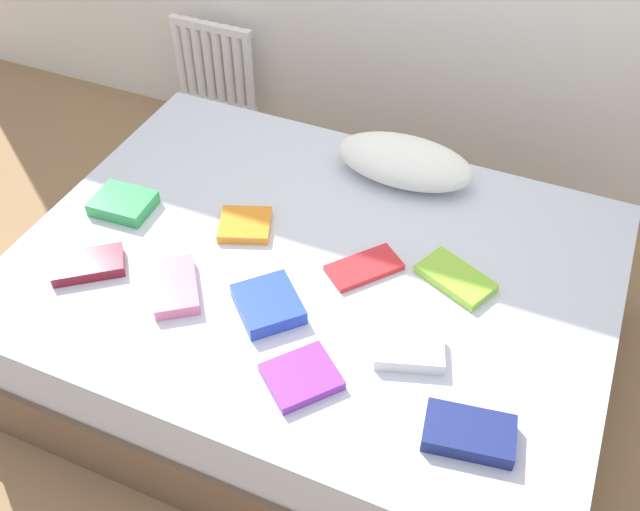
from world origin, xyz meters
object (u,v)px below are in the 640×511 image
pillow (405,161)px  textbook_green (123,204)px  radiator (214,66)px  textbook_purple (302,377)px  textbook_pink (175,286)px  textbook_white (409,350)px  textbook_navy (469,433)px  textbook_red (364,268)px  textbook_blue (268,304)px  textbook_maroon (88,265)px  textbook_orange (245,225)px  bed (314,311)px  textbook_lime (456,278)px

pillow → textbook_green: bearing=-146.6°
radiator → pillow: pillow is taller
textbook_purple → radiator: bearing=76.7°
textbook_pink → textbook_white: bearing=58.1°
pillow → textbook_navy: bearing=-62.5°
textbook_red → textbook_blue: bearing=-177.3°
textbook_pink → textbook_purple: textbook_pink is taller
textbook_maroon → textbook_green: bearing=65.8°
textbook_white → radiator: bearing=117.8°
radiator → textbook_white: bearing=-44.2°
pillow → textbook_white: bearing=-70.2°
textbook_orange → textbook_purple: (0.45, -0.51, -0.00)m
bed → textbook_orange: bearing=169.4°
textbook_maroon → textbook_navy: bearing=-42.5°
pillow → textbook_purple: bearing=-88.1°
textbook_white → textbook_pink: size_ratio=0.85×
textbook_green → textbook_purple: (0.90, -0.43, -0.01)m
bed → textbook_white: 0.56m
pillow → textbook_white: pillow is taller
textbook_maroon → textbook_red: bearing=-14.0°
textbook_navy → textbook_green: bearing=153.4°
textbook_orange → textbook_blue: textbook_blue is taller
pillow → textbook_orange: size_ratio=2.96×
radiator → textbook_pink: radiator is taller
textbook_orange → textbook_red: textbook_orange is taller
bed → textbook_green: (-0.74, -0.03, 0.28)m
textbook_orange → textbook_maroon: bearing=-155.5°
textbook_orange → textbook_white: (0.70, -0.31, 0.01)m
textbook_navy → textbook_maroon: 1.32m
radiator → textbook_white: radiator is taller
textbook_pink → textbook_navy: 1.01m
textbook_purple → textbook_navy: 0.49m
bed → pillow: pillow is taller
textbook_orange → textbook_maroon: 0.54m
textbook_white → textbook_navy: textbook_navy is taller
textbook_white → textbook_blue: 0.46m
bed → radiator: (-1.08, 1.20, 0.12)m
pillow → textbook_blue: (-0.17, -0.80, -0.05)m
radiator → textbook_lime: radiator is taller
textbook_orange → textbook_navy: bearing=-49.4°
pillow → textbook_navy: size_ratio=2.18×
textbook_navy → textbook_maroon: size_ratio=1.04×
textbook_white → textbook_blue: (-0.46, -0.00, 0.00)m
bed → textbook_orange: 0.40m
bed → textbook_purple: 0.56m
pillow → textbook_lime: size_ratio=2.14×
textbook_white → textbook_red: size_ratio=0.84×
textbook_pink → bed: bearing=94.9°
bed → textbook_navy: bearing=-35.0°
bed → textbook_pink: (-0.35, -0.30, 0.27)m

